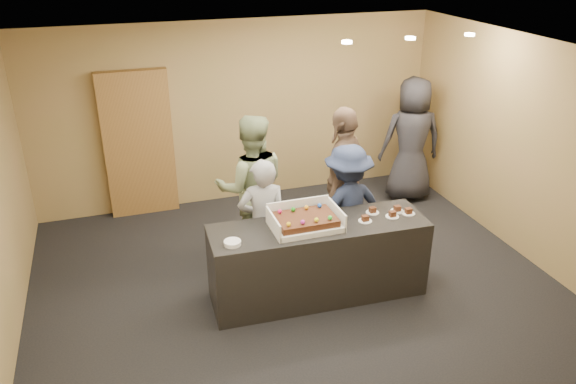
# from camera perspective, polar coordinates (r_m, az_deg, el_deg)

# --- Properties ---
(room) EXTENTS (6.04, 6.00, 2.70)m
(room) POSITION_cam_1_polar(r_m,az_deg,el_deg) (6.15, 0.50, 1.60)
(room) COLOR black
(room) RESTS_ON ground
(serving_counter) EXTENTS (2.43, 0.81, 0.90)m
(serving_counter) POSITION_cam_1_polar(r_m,az_deg,el_deg) (6.33, 3.08, -6.95)
(serving_counter) COLOR black
(serving_counter) RESTS_ON floor
(storage_cabinet) EXTENTS (0.96, 0.15, 2.11)m
(storage_cabinet) POSITION_cam_1_polar(r_m,az_deg,el_deg) (8.23, -14.93, 4.68)
(storage_cabinet) COLOR brown
(storage_cabinet) RESTS_ON floor
(cake_box) EXTENTS (0.74, 0.51, 0.22)m
(cake_box) POSITION_cam_1_polar(r_m,az_deg,el_deg) (6.05, 1.70, -3.07)
(cake_box) COLOR white
(cake_box) RESTS_ON serving_counter
(sheet_cake) EXTENTS (0.63, 0.44, 0.12)m
(sheet_cake) POSITION_cam_1_polar(r_m,az_deg,el_deg) (6.00, 1.79, -2.77)
(sheet_cake) COLOR #33180B
(sheet_cake) RESTS_ON cake_box
(plate_stack) EXTENTS (0.18, 0.18, 0.04)m
(plate_stack) POSITION_cam_1_polar(r_m,az_deg,el_deg) (5.74, -5.66, -5.16)
(plate_stack) COLOR white
(plate_stack) RESTS_ON serving_counter
(slice_a) EXTENTS (0.15, 0.15, 0.07)m
(slice_a) POSITION_cam_1_polar(r_m,az_deg,el_deg) (6.22, 7.85, -2.76)
(slice_a) COLOR white
(slice_a) RESTS_ON serving_counter
(slice_b) EXTENTS (0.15, 0.15, 0.07)m
(slice_b) POSITION_cam_1_polar(r_m,az_deg,el_deg) (6.41, 8.58, -1.90)
(slice_b) COLOR white
(slice_b) RESTS_ON serving_counter
(slice_c) EXTENTS (0.15, 0.15, 0.07)m
(slice_c) POSITION_cam_1_polar(r_m,az_deg,el_deg) (6.36, 10.55, -2.29)
(slice_c) COLOR white
(slice_c) RESTS_ON serving_counter
(slice_d) EXTENTS (0.15, 0.15, 0.07)m
(slice_d) POSITION_cam_1_polar(r_m,az_deg,el_deg) (6.49, 11.03, -1.75)
(slice_d) COLOR white
(slice_d) RESTS_ON serving_counter
(slice_e) EXTENTS (0.15, 0.15, 0.07)m
(slice_e) POSITION_cam_1_polar(r_m,az_deg,el_deg) (6.46, 12.13, -1.98)
(slice_e) COLOR white
(slice_e) RESTS_ON serving_counter
(person_server_grey) EXTENTS (0.60, 0.42, 1.56)m
(person_server_grey) POSITION_cam_1_polar(r_m,az_deg,el_deg) (6.39, -2.57, -3.19)
(person_server_grey) COLOR gray
(person_server_grey) RESTS_ON floor
(person_sage_man) EXTENTS (1.00, 0.83, 1.86)m
(person_sage_man) POSITION_cam_1_polar(r_m,az_deg,el_deg) (6.91, -3.73, 0.43)
(person_sage_man) COLOR gray
(person_sage_man) RESTS_ON floor
(person_navy_man) EXTENTS (1.09, 0.73, 1.58)m
(person_navy_man) POSITION_cam_1_polar(r_m,az_deg,el_deg) (6.76, 6.01, -1.58)
(person_navy_man) COLOR #1E2743
(person_navy_man) RESTS_ON floor
(person_brown_extra) EXTENTS (1.06, 1.18, 1.92)m
(person_brown_extra) POSITION_cam_1_polar(r_m,az_deg,el_deg) (7.03, 5.62, 1.10)
(person_brown_extra) COLOR brown
(person_brown_extra) RESTS_ON floor
(person_dark_suit) EXTENTS (1.02, 0.77, 1.90)m
(person_dark_suit) POSITION_cam_1_polar(r_m,az_deg,el_deg) (8.67, 12.42, 5.22)
(person_dark_suit) COLOR #27272D
(person_dark_suit) RESTS_ON floor
(ceiling_spotlights) EXTENTS (1.72, 0.12, 0.03)m
(ceiling_spotlights) POSITION_cam_1_polar(r_m,az_deg,el_deg) (6.87, 12.32, 15.03)
(ceiling_spotlights) COLOR #FFEAC6
(ceiling_spotlights) RESTS_ON ceiling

